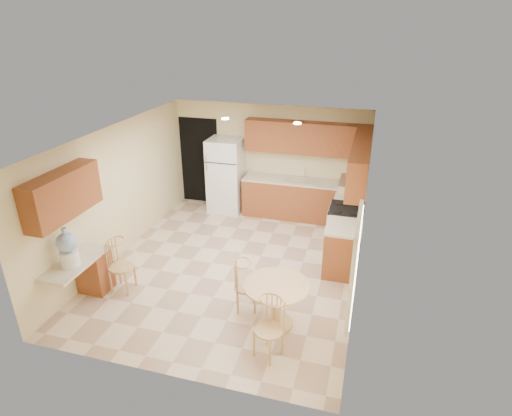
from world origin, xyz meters
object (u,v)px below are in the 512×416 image
(stove, at_px, (345,229))
(chair_table_b, at_px, (267,327))
(dining_table, at_px, (276,299))
(chair_desk, at_px, (117,263))
(refrigerator, at_px, (226,175))
(water_crock, at_px, (68,249))
(chair_table_a, at_px, (244,284))

(stove, relative_size, chair_table_b, 1.22)
(dining_table, xyz_separation_m, chair_desk, (-2.71, 0.10, 0.09))
(dining_table, height_order, chair_table_b, chair_table_b)
(refrigerator, height_order, water_crock, refrigerator)
(chair_table_b, height_order, chair_desk, chair_desk)
(chair_table_a, xyz_separation_m, chair_desk, (-2.16, -0.07, 0.04))
(refrigerator, distance_m, dining_table, 4.35)
(chair_desk, bearing_deg, water_crock, -43.97)
(refrigerator, xyz_separation_m, chair_table_a, (1.56, -3.62, -0.35))
(refrigerator, xyz_separation_m, stove, (2.88, -1.22, -0.40))
(stove, bearing_deg, chair_table_a, -118.75)
(refrigerator, relative_size, dining_table, 1.80)
(stove, height_order, dining_table, stove)
(refrigerator, xyz_separation_m, dining_table, (2.11, -3.79, -0.40))
(chair_table_b, relative_size, water_crock, 1.40)
(chair_table_b, xyz_separation_m, chair_desk, (-2.76, 0.84, 0.02))
(dining_table, distance_m, chair_table_a, 0.58)
(chair_table_a, xyz_separation_m, chair_table_b, (0.60, -0.90, 0.02))
(chair_desk, bearing_deg, dining_table, 84.85)
(chair_table_a, distance_m, water_crock, 2.73)
(chair_desk, height_order, water_crock, water_crock)
(refrigerator, xyz_separation_m, chair_table_b, (2.16, -4.52, -0.33))
(chair_table_b, distance_m, chair_desk, 2.88)
(stove, distance_m, water_crock, 4.97)
(chair_table_a, bearing_deg, refrigerator, -177.12)
(stove, relative_size, dining_table, 1.12)
(stove, distance_m, chair_desk, 4.26)
(chair_table_a, height_order, water_crock, water_crock)
(refrigerator, xyz_separation_m, water_crock, (-1.05, -4.21, 0.19))
(dining_table, xyz_separation_m, chair_table_a, (-0.55, 0.17, 0.05))
(chair_desk, xyz_separation_m, water_crock, (-0.45, -0.52, 0.50))
(stove, xyz_separation_m, water_crock, (-3.92, -2.99, 0.59))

